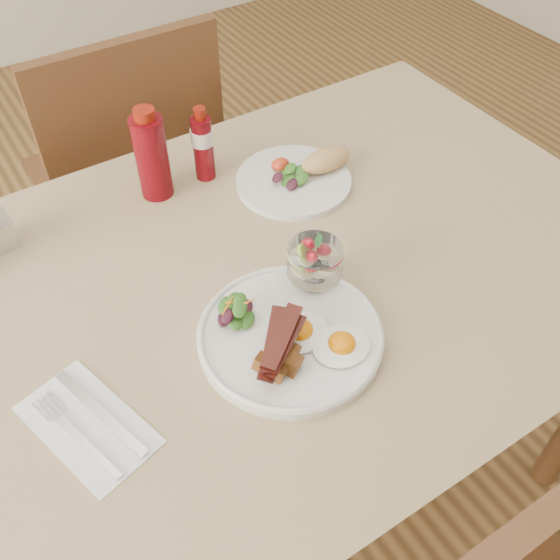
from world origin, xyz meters
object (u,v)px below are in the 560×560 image
at_px(fruit_cup, 315,261).
at_px(table, 268,308).
at_px(chair_far, 131,177).
at_px(main_plate, 290,336).
at_px(hot_sauce_bottle, 203,145).
at_px(ketchup_bottle, 152,156).
at_px(second_plate, 301,175).

bearing_deg(fruit_cup, table, 122.33).
bearing_deg(table, fruit_cup, -57.67).
xyz_separation_m(chair_far, main_plate, (-0.04, -0.80, 0.24)).
bearing_deg(hot_sauce_bottle, ketchup_bottle, 177.63).
height_order(ketchup_bottle, hot_sauce_bottle, ketchup_bottle).
relative_size(main_plate, fruit_cup, 3.14).
relative_size(chair_far, ketchup_bottle, 5.20).
bearing_deg(ketchup_bottle, main_plate, -87.51).
height_order(chair_far, main_plate, chair_far).
height_order(fruit_cup, second_plate, fruit_cup).
relative_size(main_plate, hot_sauce_bottle, 1.86).
bearing_deg(hot_sauce_bottle, chair_far, 95.97).
xyz_separation_m(ketchup_bottle, hot_sauce_bottle, (0.10, -0.00, -0.01)).
distance_m(main_plate, second_plate, 0.39).
height_order(fruit_cup, ketchup_bottle, ketchup_bottle).
distance_m(chair_far, ketchup_bottle, 0.49).
bearing_deg(chair_far, main_plate, -93.07).
relative_size(table, second_plate, 5.54).
distance_m(fruit_cup, hot_sauce_bottle, 0.36).
height_order(chair_far, second_plate, chair_far).
relative_size(table, main_plate, 4.75).
relative_size(main_plate, second_plate, 1.17).
xyz_separation_m(second_plate, hot_sauce_bottle, (-0.15, 0.11, 0.06)).
bearing_deg(hot_sauce_bottle, table, -97.71).
bearing_deg(second_plate, main_plate, -126.34).
xyz_separation_m(chair_far, second_plate, (0.19, -0.49, 0.24)).
relative_size(second_plate, hot_sauce_bottle, 1.60).
bearing_deg(chair_far, ketchup_bottle, -99.44).
height_order(second_plate, ketchup_bottle, ketchup_bottle).
height_order(table, main_plate, main_plate).
bearing_deg(second_plate, ketchup_bottle, 154.56).
distance_m(table, hot_sauce_bottle, 0.33).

